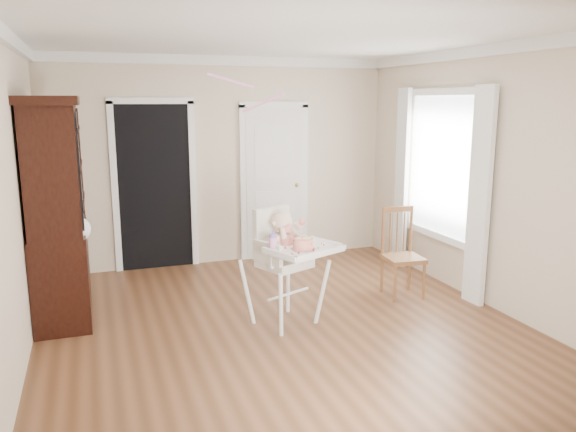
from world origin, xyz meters
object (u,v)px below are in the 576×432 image
object	(u,v)px
sippy_cup	(273,241)
dining_chair	(402,255)
china_cabinet	(58,210)
high_chair	(285,253)
cake	(303,244)

from	to	relation	value
sippy_cup	dining_chair	size ratio (longest dim) A/B	0.19
sippy_cup	china_cabinet	distance (m)	2.17
high_chair	cake	bearing A→B (deg)	-95.29
high_chair	dining_chair	distance (m)	1.56
cake	sippy_cup	size ratio (longest dim) A/B	1.26
high_chair	sippy_cup	distance (m)	0.30
sippy_cup	china_cabinet	bearing A→B (deg)	149.19
sippy_cup	cake	bearing A→B (deg)	-20.02
cake	dining_chair	world-z (taller)	dining_chair
high_chair	cake	world-z (taller)	high_chair
high_chair	china_cabinet	bearing A→B (deg)	132.24
sippy_cup	dining_chair	bearing A→B (deg)	17.50
cake	dining_chair	bearing A→B (deg)	23.77
high_chair	china_cabinet	size ratio (longest dim) A/B	0.53
cake	china_cabinet	bearing A→B (deg)	150.41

